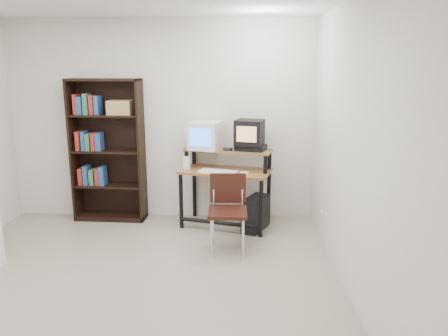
{
  "coord_description": "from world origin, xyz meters",
  "views": [
    {
      "loc": [
        0.98,
        -3.7,
        2.01
      ],
      "look_at": [
        0.85,
        1.1,
        0.88
      ],
      "focal_mm": 35.0,
      "sensor_mm": 36.0,
      "label": 1
    }
  ],
  "objects_px": {
    "pc_tower": "(256,213)",
    "crt_tv": "(249,132)",
    "school_chair": "(228,204)",
    "computer_desk": "(226,174)",
    "crt_monitor": "(206,135)",
    "bookshelf": "(108,149)"
  },
  "relations": [
    {
      "from": "bookshelf",
      "to": "computer_desk",
      "type": "bearing_deg",
      "value": -5.95
    },
    {
      "from": "bookshelf",
      "to": "crt_monitor",
      "type": "bearing_deg",
      "value": -0.73
    },
    {
      "from": "school_chair",
      "to": "computer_desk",
      "type": "bearing_deg",
      "value": 92.86
    },
    {
      "from": "crt_tv",
      "to": "school_chair",
      "type": "relative_size",
      "value": 0.47
    },
    {
      "from": "crt_monitor",
      "to": "crt_tv",
      "type": "relative_size",
      "value": 1.16
    },
    {
      "from": "computer_desk",
      "to": "crt_monitor",
      "type": "bearing_deg",
      "value": 164.05
    },
    {
      "from": "school_chair",
      "to": "pc_tower",
      "type": "bearing_deg",
      "value": 60.26
    },
    {
      "from": "crt_tv",
      "to": "computer_desk",
      "type": "bearing_deg",
      "value": -158.18
    },
    {
      "from": "computer_desk",
      "to": "bookshelf",
      "type": "distance_m",
      "value": 1.59
    },
    {
      "from": "pc_tower",
      "to": "school_chair",
      "type": "distance_m",
      "value": 0.75
    },
    {
      "from": "computer_desk",
      "to": "pc_tower",
      "type": "relative_size",
      "value": 2.68
    },
    {
      "from": "crt_monitor",
      "to": "school_chair",
      "type": "distance_m",
      "value": 1.13
    },
    {
      "from": "crt_monitor",
      "to": "school_chair",
      "type": "height_order",
      "value": "crt_monitor"
    },
    {
      "from": "computer_desk",
      "to": "crt_tv",
      "type": "height_order",
      "value": "crt_tv"
    },
    {
      "from": "crt_tv",
      "to": "pc_tower",
      "type": "distance_m",
      "value": 1.01
    },
    {
      "from": "pc_tower",
      "to": "school_chair",
      "type": "height_order",
      "value": "school_chair"
    },
    {
      "from": "pc_tower",
      "to": "crt_tv",
      "type": "bearing_deg",
      "value": 141.48
    },
    {
      "from": "pc_tower",
      "to": "bookshelf",
      "type": "bearing_deg",
      "value": -165.13
    },
    {
      "from": "crt_tv",
      "to": "school_chair",
      "type": "bearing_deg",
      "value": -93.55
    },
    {
      "from": "crt_tv",
      "to": "pc_tower",
      "type": "height_order",
      "value": "crt_tv"
    },
    {
      "from": "computer_desk",
      "to": "school_chair",
      "type": "height_order",
      "value": "computer_desk"
    },
    {
      "from": "bookshelf",
      "to": "crt_tv",
      "type": "bearing_deg",
      "value": -3.46
    }
  ]
}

